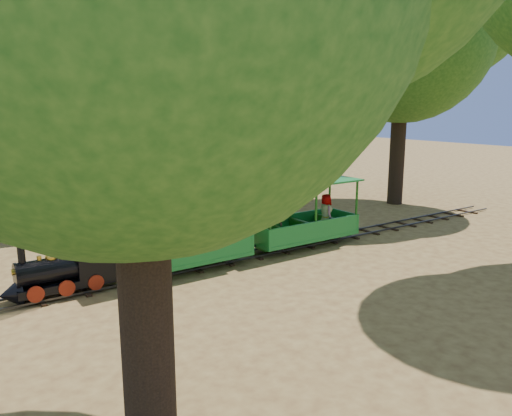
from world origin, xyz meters
TOP-DOWN VIEW (x-y plane):
  - ground at (0.00, 0.00)m, footprint 90.00×90.00m
  - track at (0.00, 0.00)m, footprint 22.00×1.00m
  - locomotive at (-6.52, 0.07)m, footprint 2.65×1.25m
  - carriage_front at (-3.27, -0.00)m, footprint 3.84×1.57m
  - carriage_rear at (0.83, 0.03)m, footprint 3.84×1.57m
  - oak_nc at (-2.04, 9.60)m, footprint 9.12×8.03m
  - oak_ne at (5.47, 7.58)m, footprint 6.99×6.15m
  - oak_e at (8.96, 3.10)m, footprint 9.64×8.48m
  - fence at (0.00, 8.00)m, footprint 18.10×0.10m
  - shrub_west at (-3.30, 9.30)m, footprint 2.52×1.94m
  - shrub_mid_w at (-4.05, 9.30)m, footprint 2.57×1.98m
  - shrub_mid_e at (3.26, 9.30)m, footprint 2.06×1.58m
  - shrub_east at (8.33, 9.30)m, footprint 2.60×2.00m

SIDE VIEW (x-z plane):
  - ground at x=0.00m, z-range 0.00..0.00m
  - track at x=0.00m, z-range 0.02..0.12m
  - fence at x=0.00m, z-range 0.08..1.08m
  - shrub_mid_e at x=3.26m, z-range 0.00..1.42m
  - carriage_front at x=-3.27m, z-range -0.16..1.83m
  - carriage_rear at x=0.83m, z-range -0.15..1.85m
  - shrub_west at x=-3.30m, z-range 0.00..1.74m
  - shrub_mid_w at x=-4.05m, z-range 0.00..1.78m
  - shrub_east at x=8.33m, z-range 0.00..1.80m
  - locomotive at x=-6.52m, z-range 0.21..3.25m
  - oak_ne at x=5.47m, z-range 2.16..11.53m
  - oak_nc at x=-2.04m, z-range 2.17..13.05m
  - oak_e at x=8.96m, z-range 2.22..13.56m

